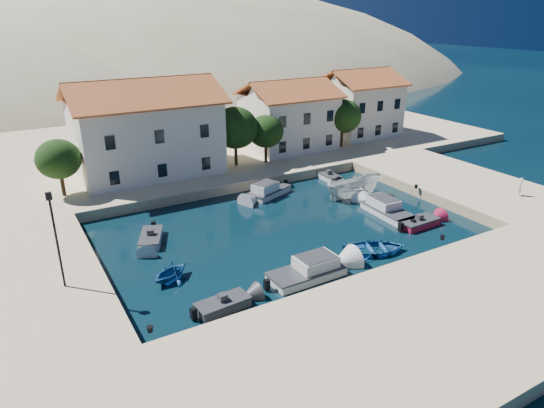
{
  "coord_description": "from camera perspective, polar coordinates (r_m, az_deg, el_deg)",
  "views": [
    {
      "loc": [
        -19.48,
        -21.04,
        16.94
      ],
      "look_at": [
        -0.68,
        11.27,
        2.0
      ],
      "focal_mm": 32.0,
      "sensor_mm": 36.0,
      "label": 1
    }
  ],
  "objects": [
    {
      "name": "ground",
      "position": [
        33.3,
        10.97,
        -9.23
      ],
      "size": [
        400.0,
        400.0,
        0.0
      ],
      "primitive_type": "plane",
      "color": "black",
      "rests_on": "ground"
    },
    {
      "name": "quay_south",
      "position": [
        29.59,
        18.78,
        -13.29
      ],
      "size": [
        52.0,
        12.0,
        1.0
      ],
      "primitive_type": "cube",
      "color": "#CFBA8D",
      "rests_on": "ground"
    },
    {
      "name": "quay_east",
      "position": [
        53.22,
        20.87,
        2.32
      ],
      "size": [
        11.0,
        20.0,
        1.0
      ],
      "primitive_type": "cube",
      "color": "#CFBA8D",
      "rests_on": "ground"
    },
    {
      "name": "quay_west",
      "position": [
        35.13,
        -25.95,
        -8.54
      ],
      "size": [
        8.0,
        20.0,
        1.0
      ],
      "primitive_type": "cube",
      "color": "#CFBA8D",
      "rests_on": "ground"
    },
    {
      "name": "quay_north",
      "position": [
        64.94,
        -9.94,
        6.79
      ],
      "size": [
        80.0,
        36.0,
        1.0
      ],
      "primitive_type": "cube",
      "color": "#CFBA8D",
      "rests_on": "ground"
    },
    {
      "name": "hills",
      "position": [
        155.44,
        -14.27,
        6.06
      ],
      "size": [
        254.0,
        176.0,
        99.0
      ],
      "color": "tan",
      "rests_on": "ground"
    },
    {
      "name": "building_left",
      "position": [
        52.03,
        -14.67,
        8.87
      ],
      "size": [
        14.7,
        9.45,
        9.7
      ],
      "color": "white",
      "rests_on": "quay_north"
    },
    {
      "name": "building_mid",
      "position": [
        60.27,
        1.97,
        10.56
      ],
      "size": [
        10.5,
        8.4,
        8.3
      ],
      "color": "white",
      "rests_on": "quay_north"
    },
    {
      "name": "building_right",
      "position": [
        68.02,
        10.3,
        11.74
      ],
      "size": [
        9.45,
        8.4,
        8.8
      ],
      "color": "white",
      "rests_on": "quay_north"
    },
    {
      "name": "trees",
      "position": [
        53.7,
        -2.86,
        8.73
      ],
      "size": [
        37.3,
        5.3,
        6.45
      ],
      "color": "#382314",
      "rests_on": "quay_north"
    },
    {
      "name": "lamppost",
      "position": [
        31.55,
        -24.16,
        -2.96
      ],
      "size": [
        0.35,
        0.25,
        6.22
      ],
      "color": "black",
      "rests_on": "quay_west"
    },
    {
      "name": "bollards",
      "position": [
        36.96,
        10.51,
        -3.9
      ],
      "size": [
        29.36,
        9.56,
        0.3
      ],
      "color": "black",
      "rests_on": "ground"
    },
    {
      "name": "motorboat_grey_sw",
      "position": [
        30.25,
        -5.81,
        -11.72
      ],
      "size": [
        3.45,
        1.76,
        1.25
      ],
      "rotation": [
        0.0,
        0.0,
        0.08
      ],
      "color": "#333338",
      "rests_on": "ground"
    },
    {
      "name": "cabin_cruiser_south",
      "position": [
        33.28,
        4.1,
        -7.92
      ],
      "size": [
        5.43,
        2.4,
        1.6
      ],
      "rotation": [
        0.0,
        0.0,
        0.02
      ],
      "color": "silver",
      "rests_on": "ground"
    },
    {
      "name": "rowboat_south",
      "position": [
        37.47,
        11.97,
        -5.61
      ],
      "size": [
        5.57,
        4.78,
        0.97
      ],
      "primitive_type": "imported",
      "rotation": [
        0.0,
        0.0,
        1.22
      ],
      "color": "#194D8E",
      "rests_on": "ground"
    },
    {
      "name": "motorboat_red_se",
      "position": [
        42.72,
        16.87,
        -2.14
      ],
      "size": [
        3.69,
        1.75,
        1.25
      ],
      "rotation": [
        0.0,
        0.0,
        0.03
      ],
      "color": "maroon",
      "rests_on": "ground"
    },
    {
      "name": "cabin_cruiser_east",
      "position": [
        44.17,
        13.53,
        -0.74
      ],
      "size": [
        2.48,
        5.5,
        1.6
      ],
      "rotation": [
        0.0,
        0.0,
        1.51
      ],
      "color": "silver",
      "rests_on": "ground"
    },
    {
      "name": "boat_east",
      "position": [
        47.92,
        9.53,
        0.77
      ],
      "size": [
        6.09,
        2.91,
        2.26
      ],
      "primitive_type": "imported",
      "rotation": [
        0.0,
        0.0,
        1.45
      ],
      "color": "silver",
      "rests_on": "ground"
    },
    {
      "name": "motorboat_white_ne",
      "position": [
        52.64,
        6.67,
        3.2
      ],
      "size": [
        1.5,
        3.11,
        1.25
      ],
      "rotation": [
        0.0,
        0.0,
        1.55
      ],
      "color": "silver",
      "rests_on": "ground"
    },
    {
      "name": "rowboat_west",
      "position": [
        33.87,
        -11.78,
        -8.74
      ],
      "size": [
        3.73,
        3.54,
        1.54
      ],
      "primitive_type": "imported",
      "rotation": [
        0.0,
        0.0,
        -1.12
      ],
      "color": "#194D8E",
      "rests_on": "ground"
    },
    {
      "name": "motorboat_white_west",
      "position": [
        39.37,
        -14.05,
        -3.93
      ],
      "size": [
        2.89,
        3.94,
        1.25
      ],
      "rotation": [
        0.0,
        0.0,
        -1.98
      ],
      "color": "silver",
      "rests_on": "ground"
    },
    {
      "name": "cabin_cruiser_north",
      "position": [
        47.7,
        -0.32,
        1.6
      ],
      "size": [
        5.12,
        3.59,
        1.6
      ],
      "rotation": [
        0.0,
        0.0,
        3.52
      ],
      "color": "silver",
      "rests_on": "ground"
    },
    {
      "name": "pedestrian",
      "position": [
        50.14,
        27.13,
        1.81
      ],
      "size": [
        0.74,
        0.63,
        1.72
      ],
      "primitive_type": "imported",
      "rotation": [
        0.0,
        0.0,
        3.57
      ],
      "color": "white",
      "rests_on": "quay_east"
    }
  ]
}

